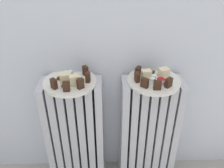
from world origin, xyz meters
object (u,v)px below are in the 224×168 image
(plate_right, at_px, (154,81))
(jam_bowl_right, at_px, (161,81))
(radiator_left, at_px, (76,135))
(fork, at_px, (144,78))
(radiator_right, at_px, (148,134))
(plate_left, at_px, (70,82))

(plate_right, distance_m, jam_bowl_right, 0.04)
(radiator_left, xyz_separation_m, jam_bowl_right, (0.38, -0.03, 0.33))
(jam_bowl_right, height_order, fork, jam_bowl_right)
(fork, bearing_deg, plate_right, -12.48)
(jam_bowl_right, bearing_deg, radiator_right, 123.48)
(plate_right, bearing_deg, jam_bowl_right, -56.52)
(radiator_right, xyz_separation_m, plate_left, (-0.36, 0.00, 0.31))
(plate_left, distance_m, fork, 0.32)
(fork, bearing_deg, radiator_left, -178.42)
(radiator_left, relative_size, jam_bowl_right, 14.32)
(plate_right, relative_size, jam_bowl_right, 5.48)
(radiator_left, height_order, radiator_right, same)
(radiator_right, relative_size, jam_bowl_right, 14.32)
(plate_left, bearing_deg, plate_right, 0.00)
(plate_right, relative_size, fork, 2.54)
(plate_right, bearing_deg, plate_left, 180.00)
(radiator_right, height_order, jam_bowl_right, jam_bowl_right)
(plate_left, relative_size, plate_right, 1.00)
(radiator_left, relative_size, fork, 6.65)
(radiator_left, bearing_deg, radiator_right, 0.00)
(radiator_right, bearing_deg, jam_bowl_right, -56.52)
(radiator_left, distance_m, radiator_right, 0.36)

